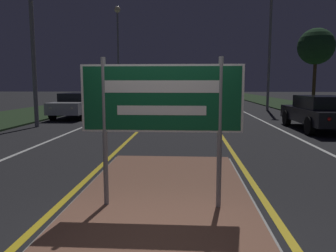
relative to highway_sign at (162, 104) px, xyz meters
name	(u,v)px	position (x,y,z in m)	size (l,w,h in m)	color
median_island	(162,209)	(0.00, 0.00, -1.54)	(2.83, 6.69, 0.10)	#999993
verge_left	(53,109)	(-9.50, 18.82, -1.54)	(5.00, 100.00, 0.08)	#23381E
verge_right	(318,111)	(9.50, 18.82, -1.54)	(5.00, 100.00, 0.08)	#23381E
centre_line_yellow_left	(165,106)	(-1.61, 23.82, -1.58)	(0.12, 70.00, 0.01)	gold
centre_line_yellow_right	(202,106)	(1.61, 23.82, -1.58)	(0.12, 70.00, 0.01)	gold
lane_line_white_left	(135,106)	(-4.20, 23.82, -1.58)	(0.12, 70.00, 0.01)	silver
lane_line_white_right	(232,106)	(4.20, 23.82, -1.58)	(0.12, 70.00, 0.01)	silver
edge_line_white_left	(102,106)	(-7.20, 23.82, -1.58)	(0.10, 70.00, 0.01)	silver
edge_line_white_right	(268,106)	(7.20, 23.82, -1.58)	(0.10, 70.00, 0.01)	silver
highway_sign	(162,104)	(0.00, 0.00, 0.00)	(2.28, 0.07, 2.13)	gray
streetlight_left_far	(118,36)	(-6.69, 28.76, 5.08)	(0.62, 0.62, 9.56)	gray
streetlight_right_near	(271,20)	(6.14, 19.48, 4.73)	(0.45, 0.45, 10.76)	gray
car_receding_0	(320,112)	(5.72, 8.96, -0.83)	(1.96, 4.65, 1.40)	black
car_receding_1	(218,99)	(2.67, 20.23, -0.83)	(1.90, 4.61, 1.39)	#4C514C
car_approaching_0	(77,104)	(-5.86, 13.57, -0.85)	(1.86, 4.79, 1.37)	#B7B7BC
car_approaching_1	(151,97)	(-2.67, 22.44, -0.80)	(1.86, 4.53, 1.49)	black
roadside_palm_right	(316,47)	(9.64, 20.27, 2.98)	(2.61, 2.61, 5.82)	#4C3823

